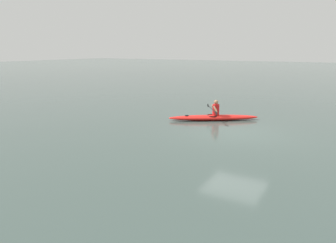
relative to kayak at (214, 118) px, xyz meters
name	(u,v)px	position (x,y,z in m)	size (l,w,h in m)	color
ground_plane	(237,132)	(-1.73, 1.66, -0.13)	(160.00, 160.00, 0.00)	#384742
kayak	(214,118)	(0.00, 0.00, 0.00)	(4.02, 2.96, 0.26)	red
kayaker	(215,109)	(-0.06, -0.04, 0.45)	(1.40, 2.07, 0.75)	red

